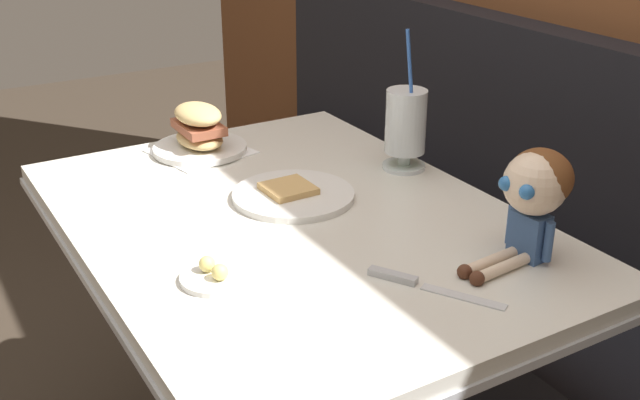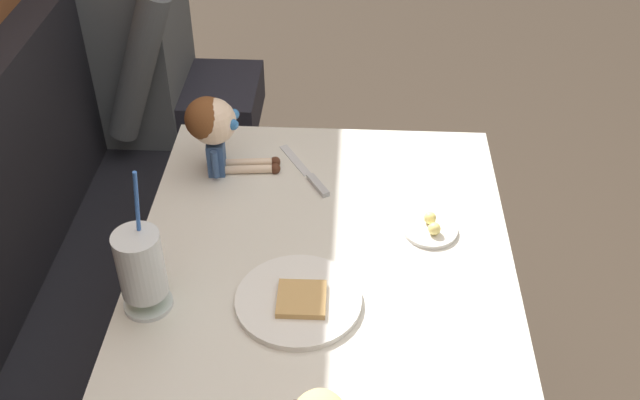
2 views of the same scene
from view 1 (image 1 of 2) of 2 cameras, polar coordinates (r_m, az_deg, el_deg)
booth_bench at (r=2.06m, az=13.85°, el=-7.80°), size 2.60×0.48×1.00m
diner_table at (r=1.62m, az=-1.84°, el=-7.54°), size 1.11×0.81×0.74m
toast_plate at (r=1.60m, az=-1.99°, el=0.41°), size 0.25×0.25×0.03m
milkshake_glass at (r=1.73m, az=6.25°, el=5.46°), size 0.10×0.10×0.32m
sandwich_plate at (r=1.86m, az=-8.79°, el=4.81°), size 0.23×0.23×0.12m
butter_saucer at (r=1.31m, az=-7.62°, el=-5.46°), size 0.12×0.12×0.04m
butter_knife at (r=1.30m, az=6.68°, el=-5.91°), size 0.21×0.14×0.01m
seated_doll at (r=1.37m, az=15.36°, el=0.76°), size 0.12×0.22×0.20m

